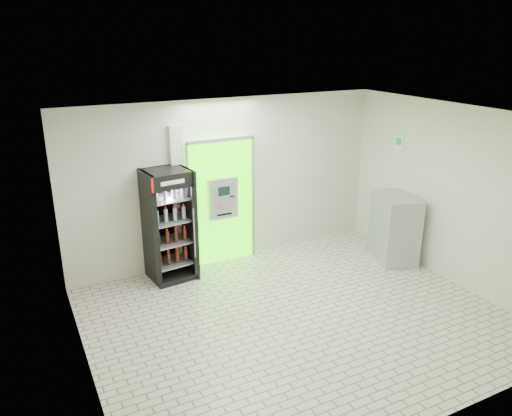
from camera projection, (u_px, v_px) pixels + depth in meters
ground at (298, 318)px, 7.51m from camera, size 6.00×6.00×0.00m
room_shell at (302, 202)px, 6.90m from camera, size 6.00×6.00×6.00m
atm_assembly at (221, 201)px, 9.06m from camera, size 1.30×0.24×2.33m
pillar at (179, 200)px, 8.72m from camera, size 0.22×0.11×2.60m
beverage_cooler at (169, 227)px, 8.49m from camera, size 0.80×0.75×1.94m
steel_cabinet at (395, 228)px, 9.26m from camera, size 0.92×1.10×1.26m
exit_sign at (399, 143)px, 9.26m from camera, size 0.02×0.22×0.26m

